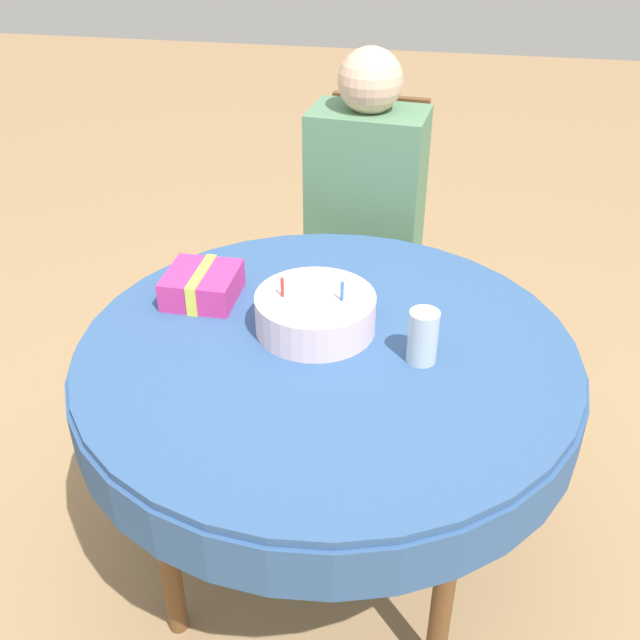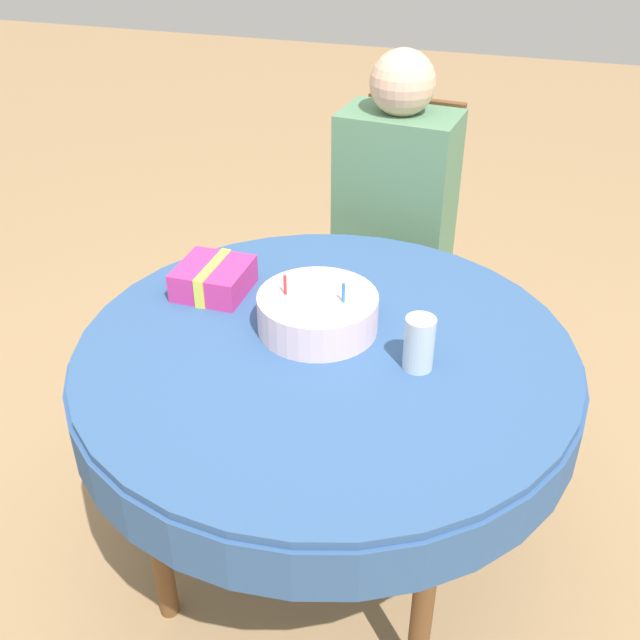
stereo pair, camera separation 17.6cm
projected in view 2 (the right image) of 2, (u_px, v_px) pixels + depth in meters
The scene contains 7 objects.
ground_plane at pixel (325, 545), 2.15m from camera, with size 12.00×12.00×0.00m, color #A37F56.
dining_table at pixel (325, 373), 1.82m from camera, with size 1.21×1.21×0.70m.
chair at pixel (399, 242), 2.61m from camera, with size 0.39×0.39×1.00m.
person at pixel (394, 201), 2.43m from camera, with size 0.39×0.35×1.20m.
birthday_cake at pixel (318, 312), 1.81m from camera, with size 0.29×0.29×0.14m.
drinking_glass at pixel (419, 343), 1.66m from camera, with size 0.07×0.07×0.13m.
gift_box at pixel (214, 278), 1.96m from camera, with size 0.18×0.18×0.08m.
Camera 2 is at (0.42, -1.39, 1.71)m, focal length 42.00 mm.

